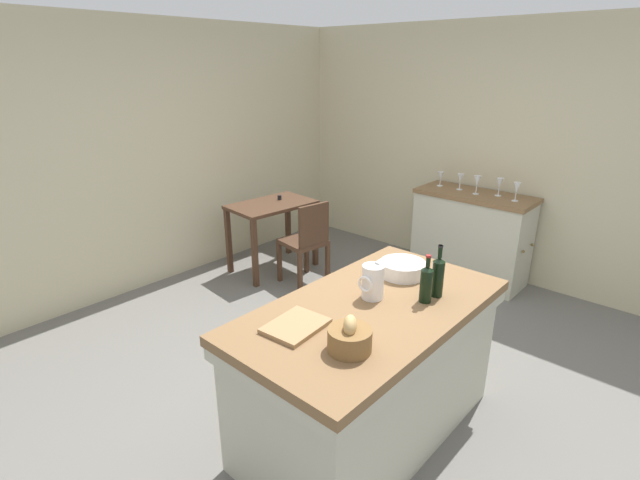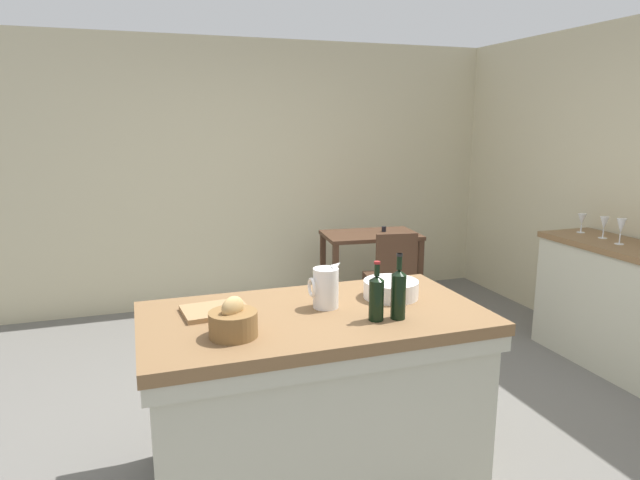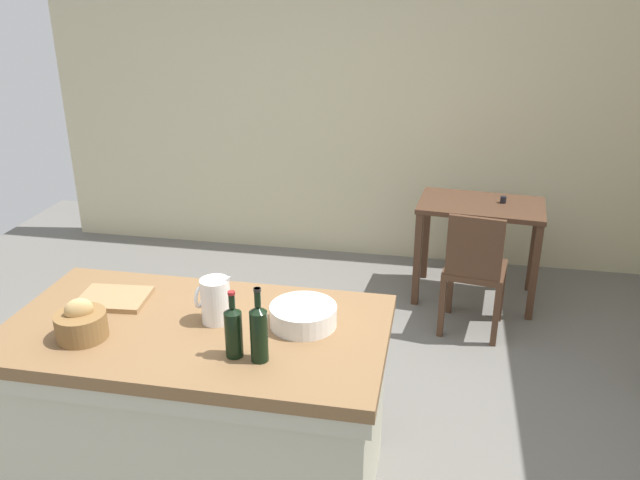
% 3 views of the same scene
% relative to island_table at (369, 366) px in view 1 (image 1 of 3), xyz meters
% --- Properties ---
extents(ground_plane, '(6.76, 6.76, 0.00)m').
position_rel_island_table_xyz_m(ground_plane, '(0.30, 0.42, -0.48)').
color(ground_plane, '#66635E').
extents(wall_back, '(5.32, 0.12, 2.60)m').
position_rel_island_table_xyz_m(wall_back, '(0.30, 3.02, 0.82)').
color(wall_back, beige).
rests_on(wall_back, ground).
extents(wall_right, '(0.12, 5.20, 2.60)m').
position_rel_island_table_xyz_m(wall_right, '(2.90, 0.42, 0.82)').
color(wall_right, beige).
rests_on(wall_right, ground).
extents(island_table, '(1.69, 0.92, 0.89)m').
position_rel_island_table_xyz_m(island_table, '(0.00, 0.00, 0.00)').
color(island_table, brown).
rests_on(island_table, ground).
extents(side_cabinet, '(0.52, 1.19, 0.94)m').
position_rel_island_table_xyz_m(side_cabinet, '(2.56, 0.57, -0.01)').
color(side_cabinet, brown).
rests_on(side_cabinet, ground).
extents(writing_desk, '(0.95, 0.64, 0.82)m').
position_rel_island_table_xyz_m(writing_desk, '(1.33, 2.30, 0.16)').
color(writing_desk, '#472D1E').
rests_on(writing_desk, ground).
extents(wooden_chair, '(0.46, 0.46, 0.90)m').
position_rel_island_table_xyz_m(wooden_chair, '(1.29, 1.74, 0.01)').
color(wooden_chair, '#472D1E').
rests_on(wooden_chair, ground).
extents(pitcher, '(0.17, 0.13, 0.25)m').
position_rel_island_table_xyz_m(pitcher, '(0.08, 0.05, 0.52)').
color(pitcher, white).
rests_on(pitcher, island_table).
extents(wash_bowl, '(0.30, 0.30, 0.09)m').
position_rel_island_table_xyz_m(wash_bowl, '(0.47, 0.10, 0.46)').
color(wash_bowl, white).
rests_on(wash_bowl, island_table).
extents(bread_basket, '(0.22, 0.22, 0.18)m').
position_rel_island_table_xyz_m(bread_basket, '(-0.43, -0.19, 0.48)').
color(bread_basket, brown).
rests_on(bread_basket, island_table).
extents(cutting_board, '(0.34, 0.27, 0.02)m').
position_rel_island_table_xyz_m(cutting_board, '(-0.46, 0.15, 0.42)').
color(cutting_board, '#99754C').
rests_on(cutting_board, island_table).
extents(wine_bottle_dark, '(0.07, 0.07, 0.32)m').
position_rel_island_table_xyz_m(wine_bottle_dark, '(0.36, -0.21, 0.54)').
color(wine_bottle_dark, black).
rests_on(wine_bottle_dark, island_table).
extents(wine_bottle_amber, '(0.07, 0.07, 0.29)m').
position_rel_island_table_xyz_m(wine_bottle_amber, '(0.25, -0.20, 0.53)').
color(wine_bottle_amber, black).
rests_on(wine_bottle_amber, island_table).
extents(wine_glass_far_left, '(0.07, 0.07, 0.18)m').
position_rel_island_table_xyz_m(wine_glass_far_left, '(2.54, 0.16, 0.58)').
color(wine_glass_far_left, white).
rests_on(wine_glass_far_left, side_cabinet).
extents(wine_glass_left, '(0.07, 0.07, 0.18)m').
position_rel_island_table_xyz_m(wine_glass_left, '(2.62, 0.36, 0.58)').
color(wine_glass_left, white).
rests_on(wine_glass_left, side_cabinet).
extents(wine_glass_middle, '(0.07, 0.07, 0.19)m').
position_rel_island_table_xyz_m(wine_glass_middle, '(2.54, 0.56, 0.59)').
color(wine_glass_middle, white).
rests_on(wine_glass_middle, side_cabinet).
extents(wine_glass_right, '(0.07, 0.07, 0.17)m').
position_rel_island_table_xyz_m(wine_glass_right, '(2.59, 0.76, 0.57)').
color(wine_glass_right, white).
rests_on(wine_glass_right, side_cabinet).
extents(wine_glass_far_right, '(0.07, 0.07, 0.15)m').
position_rel_island_table_xyz_m(wine_glass_far_right, '(2.60, 0.99, 0.56)').
color(wine_glass_far_right, white).
rests_on(wine_glass_far_right, side_cabinet).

